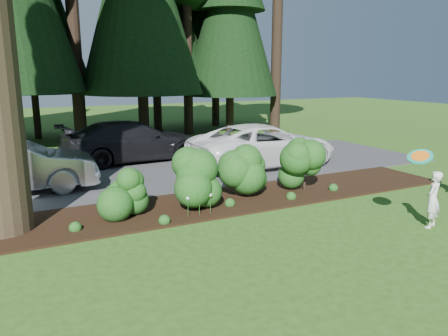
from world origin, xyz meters
name	(u,v)px	position (x,y,z in m)	size (l,w,h in m)	color
ground	(261,249)	(0.00, 0.00, 0.00)	(80.00, 80.00, 0.00)	#2C5017
mulch_bed	(197,205)	(0.00, 3.25, 0.03)	(16.00, 2.50, 0.05)	black
driveway	(149,173)	(0.00, 7.50, 0.01)	(22.00, 6.00, 0.03)	#38383A
shrub_row	(225,174)	(0.77, 3.14, 0.81)	(6.53, 1.60, 1.61)	#1E4916
lily_cluster	(199,198)	(-0.30, 2.40, 0.50)	(0.69, 0.09, 0.57)	#1E4916
car_silver_wagon	(10,166)	(-4.36, 6.76, 0.83)	(1.70, 4.87, 1.60)	#A8A8AD
car_white_suv	(264,145)	(4.20, 6.71, 0.82)	(2.61, 5.67, 1.58)	white
car_dark_suv	(133,141)	(0.07, 9.80, 0.83)	(2.24, 5.51, 1.60)	black
child	(433,200)	(4.15, -0.65, 0.66)	(0.48, 0.32, 1.32)	white
frisbee	(420,156)	(3.46, -0.75, 1.73)	(0.52, 0.52, 0.33)	#1C9C7E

